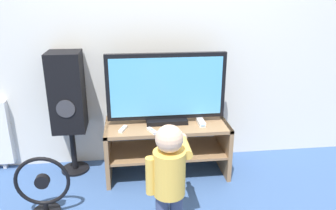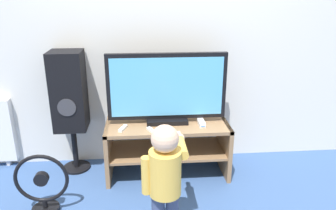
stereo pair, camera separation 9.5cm
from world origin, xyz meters
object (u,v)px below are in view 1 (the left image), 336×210
object	(u,v)px
television	(166,89)
remote_primary	(123,129)
remote_secondary	(152,131)
game_console	(201,122)
child	(169,173)
floor_fan	(43,190)
speaker_tower	(68,95)

from	to	relation	value
television	remote_primary	distance (m)	0.51
remote_primary	remote_secondary	size ratio (longest dim) A/B	1.01
game_console	remote_secondary	world-z (taller)	game_console
remote_secondary	child	distance (m)	0.66
television	child	distance (m)	0.92
television	floor_fan	xyz separation A→B (m)	(-0.98, -0.54, -0.58)
child	remote_secondary	bearing A→B (deg)	95.76
television	remote_secondary	world-z (taller)	television
television	child	bearing A→B (deg)	-95.32
television	remote_primary	world-z (taller)	television
remote_secondary	game_console	bearing A→B (deg)	14.59
remote_secondary	floor_fan	xyz separation A→B (m)	(-0.84, -0.33, -0.29)
remote_primary	child	size ratio (longest dim) A/B	0.16
speaker_tower	remote_primary	bearing A→B (deg)	-27.86
game_console	speaker_tower	xyz separation A→B (m)	(-1.16, 0.20, 0.24)
child	floor_fan	distance (m)	1.00
floor_fan	remote_primary	bearing A→B (deg)	33.68
remote_primary	television	bearing A→B (deg)	19.71
remote_primary	child	world-z (taller)	child
speaker_tower	television	bearing A→B (deg)	-7.46
remote_secondary	child	xyz separation A→B (m)	(0.07, -0.65, -0.02)
game_console	speaker_tower	distance (m)	1.20
remote_secondary	floor_fan	bearing A→B (deg)	-158.47
child	speaker_tower	size ratio (longest dim) A/B	0.74
television	child	world-z (taller)	television
game_console	floor_fan	bearing A→B (deg)	-160.81
remote_primary	remote_secondary	xyz separation A→B (m)	(0.24, -0.07, 0.00)
television	speaker_tower	xyz separation A→B (m)	(-0.86, 0.11, -0.05)
game_console	child	bearing A→B (deg)	-116.21
television	remote_primary	xyz separation A→B (m)	(-0.39, -0.14, -0.30)
remote_primary	speaker_tower	world-z (taller)	speaker_tower
child	speaker_tower	distance (m)	1.27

